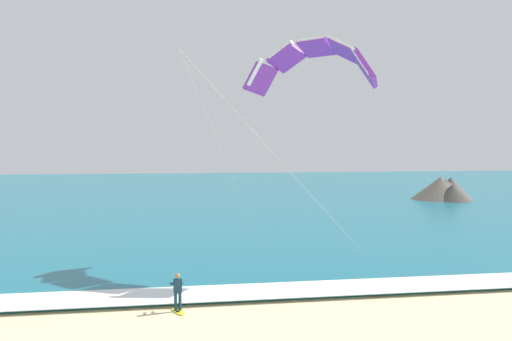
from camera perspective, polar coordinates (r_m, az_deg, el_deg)
name	(u,v)px	position (r m, az deg, el deg)	size (l,w,h in m)	color
sea	(197,192)	(84.46, -6.42, -2.33)	(200.00, 120.00, 0.20)	#146075
surf_foam	(257,291)	(26.34, 0.09, -12.91)	(200.00, 2.82, 0.04)	white
surfboard	(178,311)	(24.29, -8.44, -14.76)	(0.79, 1.47, 0.09)	yellow
kitesurfer	(178,290)	(24.05, -8.47, -12.66)	(0.61, 0.61, 1.69)	#143347
kite_primary	(312,60)	(32.63, 6.10, 11.74)	(11.24, 10.74, 12.63)	purple
headland_right	(445,190)	(75.40, 19.78, -1.96)	(8.84, 9.04, 3.25)	#47423D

